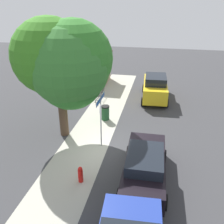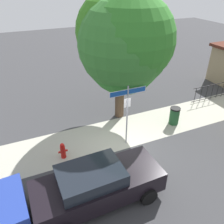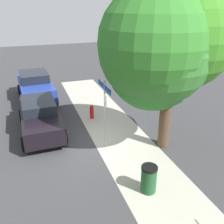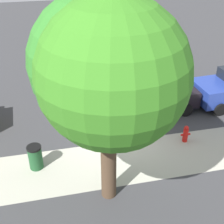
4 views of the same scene
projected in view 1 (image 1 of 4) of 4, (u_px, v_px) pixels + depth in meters
name	position (u px, v px, depth m)	size (l,w,h in m)	color
ground_plane	(107.00, 149.00, 13.39)	(60.00, 60.00, 0.00)	#38383A
sidewalk_strip	(94.00, 129.00, 15.40)	(24.00, 2.60, 0.00)	#A9A697
street_sign	(101.00, 109.00, 12.79)	(1.73, 0.07, 3.06)	#9EA0A5
shade_tree	(66.00, 63.00, 12.90)	(4.47, 5.32, 6.71)	#4D3828
car_black	(145.00, 166.00, 10.76)	(4.59, 2.02, 1.57)	black
car_yellow	(155.00, 87.00, 19.54)	(4.57, 2.21, 2.00)	yellow
iron_fence	(100.00, 90.00, 20.24)	(3.26, 0.04, 1.07)	black
utility_shed	(94.00, 67.00, 23.37)	(3.25, 3.02, 2.80)	#998466
fire_hydrant	(80.00, 174.00, 10.89)	(0.42, 0.22, 0.78)	red
trash_bin	(105.00, 113.00, 16.43)	(0.55, 0.55, 0.98)	#1E4C28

